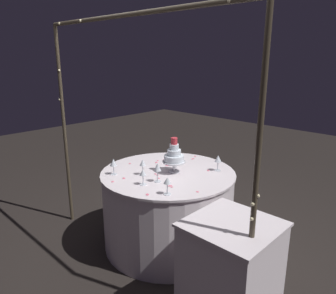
{
  "coord_description": "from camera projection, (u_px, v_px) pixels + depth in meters",
  "views": [
    {
      "loc": [
        -2.01,
        2.07,
        1.82
      ],
      "look_at": [
        0.0,
        0.0,
        1.01
      ],
      "focal_mm": 34.53,
      "sensor_mm": 36.0,
      "label": 1
    }
  ],
  "objects": [
    {
      "name": "wine_glass_4",
      "position": [
        143.0,
        163.0,
        2.96
      ],
      "size": [
        0.06,
        0.06,
        0.15
      ],
      "color": "silver",
      "rests_on": "main_table"
    },
    {
      "name": "rose_petal_13",
      "position": [
        130.0,
        164.0,
        3.29
      ],
      "size": [
        0.04,
        0.03,
        0.0
      ],
      "primitive_type": "ellipsoid",
      "rotation": [
        0.0,
        0.0,
        2.85
      ],
      "color": "#EA6B84",
      "rests_on": "main_table"
    },
    {
      "name": "rose_petal_18",
      "position": [
        170.0,
        154.0,
        3.63
      ],
      "size": [
        0.03,
        0.04,
        0.0
      ],
      "primitive_type": "ellipsoid",
      "rotation": [
        0.0,
        0.0,
        1.87
      ],
      "color": "#EA6B84",
      "rests_on": "main_table"
    },
    {
      "name": "rose_petal_10",
      "position": [
        170.0,
        155.0,
        3.6
      ],
      "size": [
        0.03,
        0.04,
        0.0
      ],
      "primitive_type": "ellipsoid",
      "rotation": [
        0.0,
        0.0,
        2.23
      ],
      "color": "#EA6B84",
      "rests_on": "main_table"
    },
    {
      "name": "rose_petal_3",
      "position": [
        208.0,
        170.0,
        3.1
      ],
      "size": [
        0.04,
        0.04,
        0.0
      ],
      "primitive_type": "ellipsoid",
      "rotation": [
        0.0,
        0.0,
        2.41
      ],
      "color": "#EA6B84",
      "rests_on": "main_table"
    },
    {
      "name": "rose_petal_7",
      "position": [
        158.0,
        161.0,
        3.39
      ],
      "size": [
        0.03,
        0.03,
        0.0
      ],
      "primitive_type": "ellipsoid",
      "rotation": [
        0.0,
        0.0,
        5.03
      ],
      "color": "#EA6B84",
      "rests_on": "main_table"
    },
    {
      "name": "wine_glass_3",
      "position": [
        158.0,
        168.0,
        2.79
      ],
      "size": [
        0.06,
        0.06,
        0.17
      ],
      "color": "silver",
      "rests_on": "main_table"
    },
    {
      "name": "rose_petal_0",
      "position": [
        167.0,
        166.0,
        3.23
      ],
      "size": [
        0.04,
        0.04,
        0.0
      ],
      "primitive_type": "ellipsoid",
      "rotation": [
        0.0,
        0.0,
        3.51
      ],
      "color": "#EA6B84",
      "rests_on": "main_table"
    },
    {
      "name": "rose_petal_6",
      "position": [
        147.0,
        194.0,
        2.56
      ],
      "size": [
        0.05,
        0.04,
        0.0
      ],
      "primitive_type": "ellipsoid",
      "rotation": [
        0.0,
        0.0,
        5.76
      ],
      "color": "#EA6B84",
      "rests_on": "main_table"
    },
    {
      "name": "rose_petal_16",
      "position": [
        193.0,
        159.0,
        3.45
      ],
      "size": [
        0.03,
        0.04,
        0.0
      ],
      "primitive_type": "ellipsoid",
      "rotation": [
        0.0,
        0.0,
        1.53
      ],
      "color": "#EA6B84",
      "rests_on": "main_table"
    },
    {
      "name": "wine_glass_1",
      "position": [
        218.0,
        159.0,
        3.07
      ],
      "size": [
        0.07,
        0.07,
        0.15
      ],
      "color": "silver",
      "rests_on": "main_table"
    },
    {
      "name": "rose_petal_4",
      "position": [
        156.0,
        174.0,
        3.0
      ],
      "size": [
        0.03,
        0.02,
        0.0
      ],
      "primitive_type": "ellipsoid",
      "rotation": [
        0.0,
        0.0,
        0.14
      ],
      "color": "#EA6B84",
      "rests_on": "main_table"
    },
    {
      "name": "wine_glass_5",
      "position": [
        143.0,
        173.0,
        2.73
      ],
      "size": [
        0.06,
        0.06,
        0.14
      ],
      "color": "silver",
      "rests_on": "main_table"
    },
    {
      "name": "cake_knife",
      "position": [
        170.0,
        162.0,
        3.33
      ],
      "size": [
        0.27,
        0.15,
        0.01
      ],
      "color": "silver",
      "rests_on": "main_table"
    },
    {
      "name": "rose_petal_12",
      "position": [
        170.0,
        186.0,
        2.73
      ],
      "size": [
        0.04,
        0.05,
        0.0
      ],
      "primitive_type": "ellipsoid",
      "rotation": [
        0.0,
        0.0,
        4.22
      ],
      "color": "#EA6B84",
      "rests_on": "main_table"
    },
    {
      "name": "rose_petal_5",
      "position": [
        113.0,
        182.0,
        2.82
      ],
      "size": [
        0.03,
        0.04,
        0.0
      ],
      "primitive_type": "ellipsoid",
      "rotation": [
        0.0,
        0.0,
        4.87
      ],
      "color": "#EA6B84",
      "rests_on": "main_table"
    },
    {
      "name": "rose_petal_1",
      "position": [
        164.0,
        160.0,
        3.41
      ],
      "size": [
        0.04,
        0.03,
        0.0
      ],
      "primitive_type": "ellipsoid",
      "rotation": [
        0.0,
        0.0,
        3.24
      ],
      "color": "#EA6B84",
      "rests_on": "main_table"
    },
    {
      "name": "rose_petal_11",
      "position": [
        124.0,
        178.0,
        2.9
      ],
      "size": [
        0.05,
        0.04,
        0.0
      ],
      "primitive_type": "ellipsoid",
      "rotation": [
        0.0,
        0.0,
        5.75
      ],
      "color": "#EA6B84",
      "rests_on": "main_table"
    },
    {
      "name": "rose_petal_8",
      "position": [
        172.0,
        187.0,
        2.7
      ],
      "size": [
        0.03,
        0.03,
        0.0
      ],
      "primitive_type": "ellipsoid",
      "rotation": [
        0.0,
        0.0,
        4.36
      ],
      "color": "#EA6B84",
      "rests_on": "main_table"
    },
    {
      "name": "rose_petal_2",
      "position": [
        197.0,
        192.0,
        2.61
      ],
      "size": [
        0.03,
        0.03,
        0.0
      ],
      "primitive_type": "ellipsoid",
      "rotation": [
        0.0,
        0.0,
        3.38
      ],
      "color": "#EA6B84",
      "rests_on": "main_table"
    },
    {
      "name": "rose_petal_9",
      "position": [
        156.0,
        162.0,
        3.33
      ],
      "size": [
        0.05,
        0.05,
        0.0
      ],
      "primitive_type": "ellipsoid",
      "rotation": [
        0.0,
        0.0,
        5.38
      ],
      "color": "#EA6B84",
      "rests_on": "main_table"
    },
    {
      "name": "tiered_cake",
      "position": [
        174.0,
        156.0,
        3.02
      ],
      "size": [
        0.22,
        0.22,
        0.34
      ],
      "color": "silver",
      "rests_on": "main_table"
    },
    {
      "name": "main_table",
      "position": [
        168.0,
        208.0,
        3.17
      ],
      "size": [
        1.28,
        1.28,
        0.76
      ],
      "color": "white",
      "rests_on": "ground"
    },
    {
      "name": "rose_petal_14",
      "position": [
        158.0,
        178.0,
        2.9
      ],
      "size": [
        0.04,
        0.03,
        0.0
      ],
      "primitive_type": "ellipsoid",
      "rotation": [
        0.0,
        0.0,
        0.14
      ],
      "color": "#EA6B84",
      "rests_on": "main_table"
    },
    {
      "name": "wine_glass_2",
      "position": [
        113.0,
        163.0,
        2.97
      ],
      "size": [
        0.06,
        0.06,
        0.15
      ],
      "color": "silver",
      "rests_on": "main_table"
    },
    {
      "name": "rose_petal_17",
      "position": [
        195.0,
        156.0,
        3.53
      ],
      "size": [
        0.03,
        0.03,
        0.0
      ],
      "primitive_type": "ellipsoid",
      "rotation": [
        0.0,
        0.0,
        4.56
      ],
      "color": "#EA6B84",
      "rests_on": "main_table"
    },
    {
      "name": "side_table",
      "position": [
        230.0,
        270.0,
        2.28
      ],
      "size": [
        0.59,
        0.59,
        0.73
      ],
      "color": "white",
      "rests_on": "ground"
    },
    {
      "name": "wine_glass_0",
      "position": [
        167.0,
        182.0,
        2.54
      ],
      "size": [
        0.06,
        0.06,
        0.14
      ],
      "color": "silver",
      "rests_on": "main_table"
    },
    {
      "name": "decorative_arch",
      "position": [
        132.0,
        107.0,
        2.59
      ],
      "size": [
        2.34,
        0.05,
        2.14
      ],
      "color": "#473D2D",
      "rests_on": "ground"
    },
    {
      "name": "ground_plane",
      "position": [
        168.0,
        242.0,
        3.27
      ],
      "size": [
        12.0,
        12.0,
        0.0
      ],
      "primitive_type": "plane",
      "color": "black"
    },
    {
      "name": "rose_petal_15",
      "position": [
        158.0,
        175.0,
        2.97
      ],
      "size": [
        0.03,
        0.04,
        0.0
      ],
      "primitive_type": "ellipsoid",
      "rotation": [
        0.0,
        0.0,
        5.06
      ],
      "color": "#EA6B84",
      "rests_on": "main_table"
    }
  ]
}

